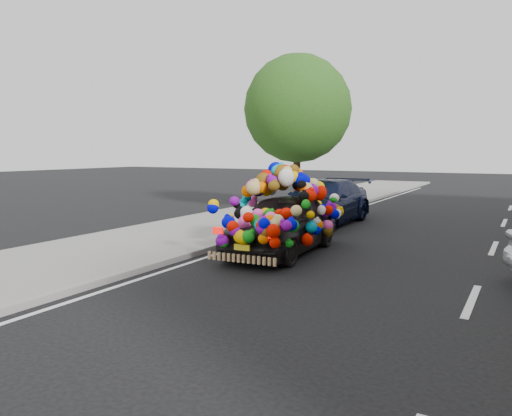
{
  "coord_description": "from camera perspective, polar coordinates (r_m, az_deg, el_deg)",
  "views": [
    {
      "loc": [
        4.35,
        -8.49,
        2.4
      ],
      "look_at": [
        -0.38,
        0.02,
        1.28
      ],
      "focal_mm": 35.0,
      "sensor_mm": 36.0,
      "label": 1
    }
  ],
  "objects": [
    {
      "name": "plush_art_car",
      "position": [
        11.74,
        3.04,
        -0.13
      ],
      "size": [
        2.21,
        4.36,
        2.03
      ],
      "rotation": [
        0.0,
        0.0,
        0.05
      ],
      "color": "black",
      "rests_on": "ground"
    },
    {
      "name": "lane_markings",
      "position": [
        8.85,
        23.43,
        -9.68
      ],
      "size": [
        6.0,
        50.0,
        0.01
      ],
      "primitive_type": null,
      "color": "silver",
      "rests_on": "ground"
    },
    {
      "name": "sidewalk",
      "position": [
        12.34,
        -16.24,
        -4.64
      ],
      "size": [
        4.0,
        60.0,
        0.12
      ],
      "primitive_type": "cube",
      "color": "gray",
      "rests_on": "ground"
    },
    {
      "name": "kerb",
      "position": [
        11.06,
        -9.07,
        -5.71
      ],
      "size": [
        0.15,
        60.0,
        0.13
      ],
      "primitive_type": "cube",
      "color": "gray",
      "rests_on": "ground"
    },
    {
      "name": "ground",
      "position": [
        9.83,
        1.89,
        -7.57
      ],
      "size": [
        100.0,
        100.0,
        0.0
      ],
      "primitive_type": "plane",
      "color": "black",
      "rests_on": "ground"
    },
    {
      "name": "navy_sedan",
      "position": [
        16.52,
        7.64,
        0.68
      ],
      "size": [
        2.1,
        5.03,
        1.45
      ],
      "primitive_type": "imported",
      "rotation": [
        0.0,
        0.0,
        -0.01
      ],
      "color": "black",
      "rests_on": "ground"
    },
    {
      "name": "tree_near_sidewalk",
      "position": [
        19.81,
        4.75,
        11.23
      ],
      "size": [
        4.2,
        4.2,
        6.13
      ],
      "color": "#332114",
      "rests_on": "ground"
    }
  ]
}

